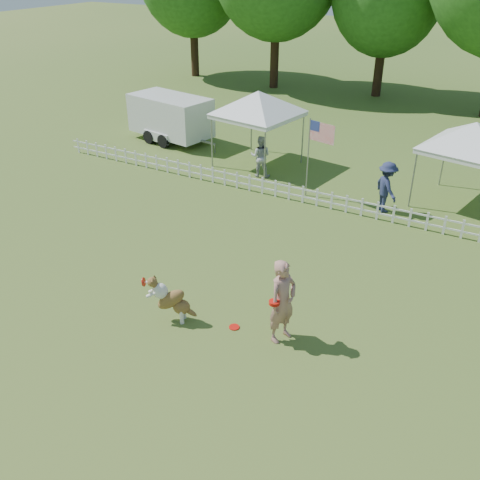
{
  "coord_description": "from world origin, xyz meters",
  "views": [
    {
      "loc": [
        5.39,
        -8.03,
        7.42
      ],
      "look_at": [
        -0.29,
        2.0,
        1.1
      ],
      "focal_mm": 40.0,
      "sensor_mm": 36.0,
      "label": 1
    }
  ],
  "objects_px": {
    "spectator_a": "(261,156)",
    "canopy_tent_left": "(258,130)",
    "dog": "(172,300)",
    "spectator_b": "(386,187)",
    "cargo_trailer": "(171,118)",
    "handler": "(283,301)",
    "canopy_tent_right": "(468,166)",
    "frisbee_on_turf": "(234,327)",
    "flag_pole": "(308,158)"
  },
  "relations": [
    {
      "from": "spectator_a",
      "to": "canopy_tent_left",
      "type": "bearing_deg",
      "value": -75.01
    },
    {
      "from": "dog",
      "to": "spectator_b",
      "type": "distance_m",
      "value": 8.39
    },
    {
      "from": "canopy_tent_left",
      "to": "cargo_trailer",
      "type": "bearing_deg",
      "value": 179.22
    },
    {
      "from": "handler",
      "to": "spectator_b",
      "type": "height_order",
      "value": "handler"
    },
    {
      "from": "canopy_tent_right",
      "to": "spectator_a",
      "type": "xyz_separation_m",
      "value": [
        -6.88,
        -0.97,
        -0.59
      ]
    },
    {
      "from": "frisbee_on_turf",
      "to": "flag_pole",
      "type": "distance_m",
      "value": 7.73
    },
    {
      "from": "frisbee_on_turf",
      "to": "canopy_tent_right",
      "type": "distance_m",
      "value": 9.86
    },
    {
      "from": "handler",
      "to": "spectator_b",
      "type": "distance_m",
      "value": 7.37
    },
    {
      "from": "dog",
      "to": "cargo_trailer",
      "type": "distance_m",
      "value": 12.97
    },
    {
      "from": "canopy_tent_right",
      "to": "spectator_b",
      "type": "relative_size",
      "value": 1.65
    },
    {
      "from": "flag_pole",
      "to": "spectator_a",
      "type": "height_order",
      "value": "flag_pole"
    },
    {
      "from": "dog",
      "to": "spectator_a",
      "type": "distance_m",
      "value": 9.0
    },
    {
      "from": "flag_pole",
      "to": "handler",
      "type": "bearing_deg",
      "value": -55.66
    },
    {
      "from": "handler",
      "to": "canopy_tent_left",
      "type": "height_order",
      "value": "canopy_tent_left"
    },
    {
      "from": "canopy_tent_right",
      "to": "spectator_a",
      "type": "bearing_deg",
      "value": -160.33
    },
    {
      "from": "dog",
      "to": "canopy_tent_left",
      "type": "height_order",
      "value": "canopy_tent_left"
    },
    {
      "from": "canopy_tent_left",
      "to": "spectator_b",
      "type": "relative_size",
      "value": 1.69
    },
    {
      "from": "dog",
      "to": "spectator_a",
      "type": "height_order",
      "value": "spectator_a"
    },
    {
      "from": "flag_pole",
      "to": "cargo_trailer",
      "type": "bearing_deg",
      "value": 175.79
    },
    {
      "from": "canopy_tent_right",
      "to": "spectator_a",
      "type": "relative_size",
      "value": 1.78
    },
    {
      "from": "spectator_b",
      "to": "flag_pole",
      "type": "bearing_deg",
      "value": 47.94
    },
    {
      "from": "handler",
      "to": "spectator_a",
      "type": "height_order",
      "value": "handler"
    },
    {
      "from": "frisbee_on_turf",
      "to": "spectator_b",
      "type": "xyz_separation_m",
      "value": [
        1.15,
        7.57,
        0.81
      ]
    },
    {
      "from": "canopy_tent_left",
      "to": "canopy_tent_right",
      "type": "relative_size",
      "value": 1.03
    },
    {
      "from": "canopy_tent_left",
      "to": "spectator_b",
      "type": "height_order",
      "value": "canopy_tent_left"
    },
    {
      "from": "spectator_a",
      "to": "handler",
      "type": "bearing_deg",
      "value": 102.38
    },
    {
      "from": "flag_pole",
      "to": "canopy_tent_right",
      "type": "bearing_deg",
      "value": 35.43
    },
    {
      "from": "canopy_tent_left",
      "to": "spectator_b",
      "type": "distance_m",
      "value": 5.77
    },
    {
      "from": "handler",
      "to": "cargo_trailer",
      "type": "bearing_deg",
      "value": 63.64
    },
    {
      "from": "frisbee_on_turf",
      "to": "spectator_b",
      "type": "relative_size",
      "value": 0.14
    },
    {
      "from": "canopy_tent_left",
      "to": "cargo_trailer",
      "type": "height_order",
      "value": "canopy_tent_left"
    },
    {
      "from": "dog",
      "to": "flag_pole",
      "type": "bearing_deg",
      "value": 69.58
    },
    {
      "from": "handler",
      "to": "flag_pole",
      "type": "distance_m",
      "value": 7.72
    },
    {
      "from": "cargo_trailer",
      "to": "flag_pole",
      "type": "xyz_separation_m",
      "value": [
        7.47,
        -2.59,
        0.36
      ]
    },
    {
      "from": "canopy_tent_left",
      "to": "flag_pole",
      "type": "xyz_separation_m",
      "value": [
        2.82,
        -1.81,
        -0.05
      ]
    },
    {
      "from": "handler",
      "to": "cargo_trailer",
      "type": "height_order",
      "value": "cargo_trailer"
    },
    {
      "from": "canopy_tent_left",
      "to": "canopy_tent_right",
      "type": "xyz_separation_m",
      "value": [
        7.54,
        -0.05,
        -0.03
      ]
    },
    {
      "from": "spectator_b",
      "to": "canopy_tent_left",
      "type": "bearing_deg",
      "value": 28.49
    },
    {
      "from": "frisbee_on_turf",
      "to": "canopy_tent_right",
      "type": "bearing_deg",
      "value": 70.86
    },
    {
      "from": "canopy_tent_right",
      "to": "spectator_a",
      "type": "height_order",
      "value": "canopy_tent_right"
    },
    {
      "from": "flag_pole",
      "to": "spectator_b",
      "type": "relative_size",
      "value": 1.63
    },
    {
      "from": "dog",
      "to": "cargo_trailer",
      "type": "xyz_separation_m",
      "value": [
        -7.62,
        10.49,
        0.43
      ]
    },
    {
      "from": "flag_pole",
      "to": "dog",
      "type": "bearing_deg",
      "value": -73.97
    },
    {
      "from": "dog",
      "to": "spectator_b",
      "type": "bearing_deg",
      "value": 51.07
    },
    {
      "from": "handler",
      "to": "dog",
      "type": "relative_size",
      "value": 1.73
    },
    {
      "from": "frisbee_on_turf",
      "to": "flag_pole",
      "type": "height_order",
      "value": "flag_pole"
    },
    {
      "from": "frisbee_on_turf",
      "to": "canopy_tent_left",
      "type": "distance_m",
      "value": 10.33
    },
    {
      "from": "cargo_trailer",
      "to": "flag_pole",
      "type": "bearing_deg",
      "value": -8.83
    },
    {
      "from": "canopy_tent_left",
      "to": "spectator_a",
      "type": "relative_size",
      "value": 1.83
    },
    {
      "from": "dog",
      "to": "flag_pole",
      "type": "distance_m",
      "value": 7.94
    }
  ]
}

